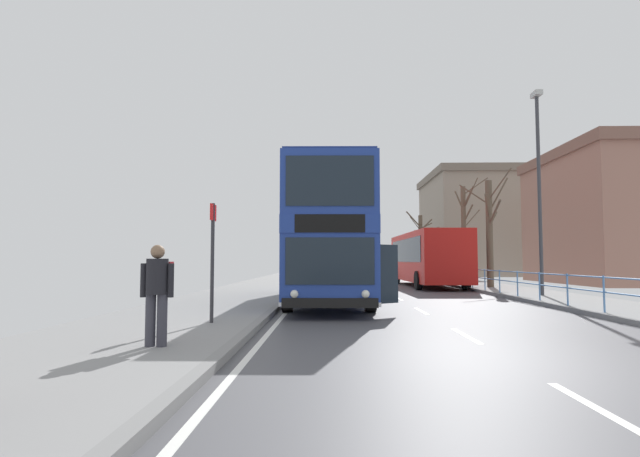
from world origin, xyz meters
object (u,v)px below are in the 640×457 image
object	(u,v)px
street_lamp_far_side	(539,177)
double_decker_bus_main	(328,237)
background_building_00	(486,224)
bare_tree_far_00	(490,230)
bare_tree_far_02	(464,230)
background_bus_far_lane	(427,257)
bare_tree_far_01	(421,243)
pedestrian_with_backpack	(158,287)
background_building_01	(618,216)
bus_stop_sign_near	(213,249)

from	to	relation	value
street_lamp_far_side	double_decker_bus_main	bearing A→B (deg)	-164.55
double_decker_bus_main	background_building_00	bearing A→B (deg)	64.42
bare_tree_far_00	bare_tree_far_02	distance (m)	6.15
background_bus_far_lane	bare_tree_far_01	world-z (taller)	bare_tree_far_01
double_decker_bus_main	bare_tree_far_01	xyz separation A→B (m)	(8.21, 27.24, 0.77)
pedestrian_with_backpack	bare_tree_far_01	xyz separation A→B (m)	(10.88, 36.63, 2.00)
pedestrian_with_backpack	background_building_01	xyz separation A→B (m)	(21.72, 24.92, 3.36)
bus_stop_sign_near	double_decker_bus_main	bearing A→B (deg)	68.68
background_bus_far_lane	bare_tree_far_00	size ratio (longest dim) A/B	1.86
street_lamp_far_side	background_building_00	xyz separation A→B (m)	(7.81, 31.42, 0.41)
bare_tree_far_01	bare_tree_far_02	size ratio (longest dim) A/B	0.85
street_lamp_far_side	bare_tree_far_01	size ratio (longest dim) A/B	1.43
double_decker_bus_main	bare_tree_far_02	size ratio (longest dim) A/B	1.55
bare_tree_far_00	bare_tree_far_01	size ratio (longest dim) A/B	1.03
bare_tree_far_02	bare_tree_far_01	bearing A→B (deg)	91.82
bare_tree_far_02	background_building_01	world-z (taller)	background_building_01
bare_tree_far_02	background_building_00	bearing A→B (deg)	68.80
background_bus_far_lane	bare_tree_far_00	world-z (taller)	bare_tree_far_00
bare_tree_far_00	background_building_00	world-z (taller)	background_building_00
background_bus_far_lane	pedestrian_with_backpack	distance (m)	22.68
background_bus_far_lane	background_building_00	world-z (taller)	background_building_00
double_decker_bus_main	background_building_00	world-z (taller)	background_building_00
background_building_00	double_decker_bus_main	bearing A→B (deg)	-115.58
background_bus_far_lane	bus_stop_sign_near	bearing A→B (deg)	-114.35
street_lamp_far_side	background_building_01	distance (m)	17.02
double_decker_bus_main	bare_tree_far_02	xyz separation A→B (m)	(8.62, 14.33, 1.15)
street_lamp_far_side	bare_tree_far_01	world-z (taller)	street_lamp_far_side
bare_tree_far_00	bare_tree_far_02	world-z (taller)	bare_tree_far_02
street_lamp_far_side	bare_tree_far_00	size ratio (longest dim) A/B	1.39
pedestrian_with_backpack	background_building_00	world-z (taller)	background_building_00
street_lamp_far_side	bare_tree_far_01	xyz separation A→B (m)	(-0.13, 24.94, -1.74)
street_lamp_far_side	bare_tree_far_00	world-z (taller)	street_lamp_far_side
pedestrian_with_backpack	background_building_00	xyz separation A→B (m)	(18.82, 43.12, 4.14)
background_bus_far_lane	background_building_01	world-z (taller)	background_building_01
double_decker_bus_main	bare_tree_far_00	xyz separation A→B (m)	(8.26, 8.20, 0.78)
bus_stop_sign_near	background_building_01	distance (m)	30.89
bare_tree_far_02	background_building_01	distance (m)	10.54
pedestrian_with_backpack	bare_tree_far_01	world-z (taller)	bare_tree_far_01
double_decker_bus_main	bare_tree_far_00	distance (m)	11.67
street_lamp_far_side	background_building_00	world-z (taller)	background_building_00
bare_tree_far_01	background_building_00	world-z (taller)	background_building_00
background_bus_far_lane	pedestrian_with_backpack	xyz separation A→B (m)	(-8.36, -21.07, -0.60)
background_bus_far_lane	bare_tree_far_01	distance (m)	15.82
double_decker_bus_main	background_building_01	size ratio (longest dim) A/B	0.86
background_bus_far_lane	bus_stop_sign_near	size ratio (longest dim) A/B	4.16
double_decker_bus_main	background_bus_far_lane	distance (m)	13.01
bus_stop_sign_near	bare_tree_far_02	size ratio (longest dim) A/B	0.39
double_decker_bus_main	bare_tree_far_02	bearing A→B (deg)	58.96
pedestrian_with_backpack	background_building_00	size ratio (longest dim) A/B	0.13
bare_tree_far_01	bare_tree_far_02	distance (m)	12.93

